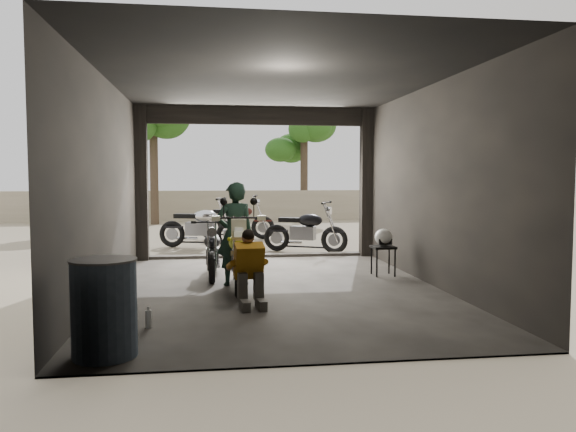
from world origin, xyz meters
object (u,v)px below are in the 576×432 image
object	(u,v)px
left_bike	(212,248)
helmet	(384,237)
mechanic	(250,271)
stool	(383,250)
main_bike	(239,251)
rider	(235,234)
outside_bike_b	(237,217)
sign_post	(405,182)
outside_bike_a	(200,223)
outside_bike_c	(305,227)
oil_drum	(104,309)

from	to	relation	value
left_bike	helmet	bearing A→B (deg)	-3.22
mechanic	stool	xyz separation A→B (m)	(2.47, 2.05, -0.04)
main_bike	stool	bearing A→B (deg)	19.71
main_bike	rider	xyz separation A→B (m)	(-0.05, 0.27, 0.23)
outside_bike_b	sign_post	bearing A→B (deg)	-129.45
rider	stool	size ratio (longest dim) A/B	3.09
sign_post	outside_bike_a	bearing A→B (deg)	178.80
left_bike	mechanic	world-z (taller)	left_bike
outside_bike_a	rider	size ratio (longest dim) A/B	1.10
helmet	left_bike	bearing A→B (deg)	-168.24
rider	helmet	size ratio (longest dim) A/B	5.07
helmet	main_bike	bearing A→B (deg)	-145.95
outside_bike_b	main_bike	bearing A→B (deg)	-175.51
left_bike	outside_bike_c	bearing A→B (deg)	55.68
outside_bike_b	oil_drum	size ratio (longest dim) A/B	1.91
outside_bike_b	oil_drum	bearing A→B (deg)	177.19
outside_bike_c	helmet	world-z (taller)	outside_bike_c
mechanic	stool	distance (m)	3.21
outside_bike_a	stool	distance (m)	5.51
left_bike	outside_bike_b	world-z (taller)	outside_bike_b
oil_drum	sign_post	size ratio (longest dim) A/B	0.40
left_bike	rider	distance (m)	0.92
mechanic	oil_drum	bearing A→B (deg)	-135.26
main_bike	oil_drum	size ratio (longest dim) A/B	1.87
main_bike	left_bike	size ratio (longest dim) A/B	1.18
helmet	sign_post	size ratio (longest dim) A/B	0.14
main_bike	mechanic	distance (m)	1.28
outside_bike_c	oil_drum	xyz separation A→B (m)	(-3.17, -7.20, -0.12)
mechanic	outside_bike_b	bearing A→B (deg)	82.42
main_bike	outside_bike_b	size ratio (longest dim) A/B	0.98
outside_bike_b	mechanic	world-z (taller)	outside_bike_b
main_bike	left_bike	world-z (taller)	main_bike
mechanic	helmet	bearing A→B (deg)	34.17
outside_bike_b	oil_drum	distance (m)	10.33
stool	helmet	size ratio (longest dim) A/B	1.64
left_bike	oil_drum	xyz separation A→B (m)	(-1.05, -4.22, -0.03)
rider	outside_bike_a	bearing A→B (deg)	-94.27
sign_post	helmet	bearing A→B (deg)	-95.18
outside_bike_a	outside_bike_c	size ratio (longest dim) A/B	1.05
main_bike	outside_bike_a	distance (m)	5.28
left_bike	sign_post	xyz separation A→B (m)	(4.24, 2.25, 1.11)
rider	stool	distance (m)	2.67
helmet	oil_drum	bearing A→B (deg)	-119.09
outside_bike_a	sign_post	distance (m)	5.01
helmet	oil_drum	distance (m)	5.67
stool	helmet	distance (m)	0.23
left_bike	outside_bike_a	world-z (taller)	outside_bike_a
main_bike	mechanic	size ratio (longest dim) A/B	1.78
left_bike	outside_bike_b	xyz separation A→B (m)	(0.71, 5.96, 0.11)
mechanic	oil_drum	size ratio (longest dim) A/B	1.05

